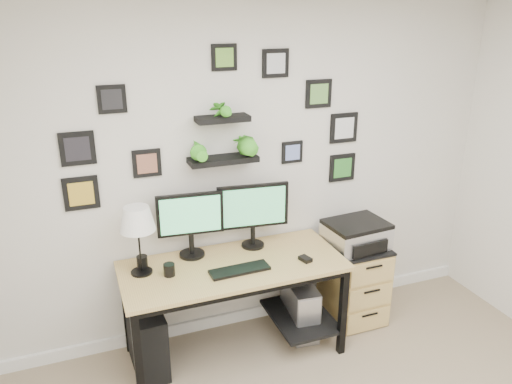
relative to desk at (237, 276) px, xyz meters
name	(u,v)px	position (x,y,z in m)	size (l,w,h in m)	color
room	(258,312)	(0.29, 0.32, -0.58)	(4.00, 4.00, 4.00)	tan
desk	(237,276)	(0.00, 0.00, 0.00)	(1.60, 0.70, 0.75)	tan
monitor_left	(190,220)	(-0.28, 0.19, 0.41)	(0.48, 0.21, 0.49)	black
monitor_right	(253,210)	(0.20, 0.18, 0.42)	(0.54, 0.19, 0.50)	black
keyboard	(240,270)	(-0.03, -0.15, 0.13)	(0.42, 0.13, 0.02)	black
mouse	(305,259)	(0.47, -0.17, 0.14)	(0.06, 0.09, 0.03)	black
table_lamp	(137,221)	(-0.67, 0.07, 0.52)	(0.24, 0.24, 0.49)	black
mug	(169,270)	(-0.50, -0.03, 0.17)	(0.08, 0.08, 0.09)	black
pen_cup	(142,262)	(-0.65, 0.13, 0.17)	(0.08, 0.08, 0.10)	black
pc_tower_black	(147,338)	(-0.68, 0.03, -0.38)	(0.22, 0.49, 0.49)	black
pc_tower_grey	(300,308)	(0.54, 0.02, -0.41)	(0.24, 0.46, 0.44)	gray
file_cabinet	(354,281)	(1.05, 0.06, -0.29)	(0.43, 0.53, 0.67)	tan
printer	(356,235)	(1.02, 0.03, 0.15)	(0.49, 0.41, 0.21)	silver
wall_decor	(226,133)	(0.02, 0.27, 1.01)	(2.25, 0.18, 1.11)	black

